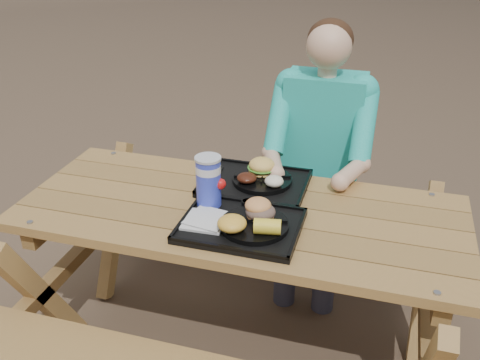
# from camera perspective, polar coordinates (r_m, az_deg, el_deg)

# --- Properties ---
(ground) EXTENTS (60.00, 60.00, 0.00)m
(ground) POSITION_cam_1_polar(r_m,az_deg,el_deg) (2.63, 0.00, -17.29)
(ground) COLOR #999999
(ground) RESTS_ON ground
(picnic_table) EXTENTS (1.80, 1.49, 0.75)m
(picnic_table) POSITION_cam_1_polar(r_m,az_deg,el_deg) (2.38, 0.00, -10.86)
(picnic_table) COLOR #999999
(picnic_table) RESTS_ON ground
(tray_near) EXTENTS (0.45, 0.35, 0.02)m
(tray_near) POSITION_cam_1_polar(r_m,az_deg,el_deg) (2.03, 0.08, -4.97)
(tray_near) COLOR black
(tray_near) RESTS_ON picnic_table
(tray_far) EXTENTS (0.45, 0.35, 0.02)m
(tray_far) POSITION_cam_1_polar(r_m,az_deg,el_deg) (2.33, 1.61, -0.42)
(tray_far) COLOR black
(tray_far) RESTS_ON picnic_table
(plate_near) EXTENTS (0.26, 0.26, 0.02)m
(plate_near) POSITION_cam_1_polar(r_m,az_deg,el_deg) (2.01, 1.55, -4.80)
(plate_near) COLOR black
(plate_near) RESTS_ON tray_near
(plate_far) EXTENTS (0.26, 0.26, 0.02)m
(plate_far) POSITION_cam_1_polar(r_m,az_deg,el_deg) (2.33, 2.39, 0.02)
(plate_far) COLOR black
(plate_far) RESTS_ON tray_far
(napkin_stack) EXTENTS (0.16, 0.16, 0.02)m
(napkin_stack) POSITION_cam_1_polar(r_m,az_deg,el_deg) (2.04, -3.76, -4.29)
(napkin_stack) COLOR silver
(napkin_stack) RESTS_ON tray_near
(soda_cup) EXTENTS (0.10, 0.10, 0.20)m
(soda_cup) POSITION_cam_1_polar(r_m,az_deg,el_deg) (2.11, -3.37, -0.25)
(soda_cup) COLOR #192ABF
(soda_cup) RESTS_ON tray_near
(condiment_bbq) EXTENTS (0.05, 0.05, 0.03)m
(condiment_bbq) POSITION_cam_1_polar(r_m,az_deg,el_deg) (2.13, 0.82, -2.56)
(condiment_bbq) COLOR black
(condiment_bbq) RESTS_ON tray_near
(condiment_mustard) EXTENTS (0.05, 0.05, 0.03)m
(condiment_mustard) POSITION_cam_1_polar(r_m,az_deg,el_deg) (2.12, 2.42, -2.71)
(condiment_mustard) COLOR gold
(condiment_mustard) RESTS_ON tray_near
(sandwich) EXTENTS (0.11, 0.11, 0.11)m
(sandwich) POSITION_cam_1_polar(r_m,az_deg,el_deg) (2.01, 2.22, -2.60)
(sandwich) COLOR #E39350
(sandwich) RESTS_ON plate_near
(mac_cheese) EXTENTS (0.11, 0.11, 0.05)m
(mac_cheese) POSITION_cam_1_polar(r_m,az_deg,el_deg) (1.94, -0.87, -4.65)
(mac_cheese) COLOR yellow
(mac_cheese) RESTS_ON plate_near
(corn_cob) EXTENTS (0.11, 0.11, 0.06)m
(corn_cob) POSITION_cam_1_polar(r_m,az_deg,el_deg) (1.93, 2.94, -4.98)
(corn_cob) COLOR yellow
(corn_cob) RESTS_ON plate_near
(cutlery_far) EXTENTS (0.04, 0.16, 0.01)m
(cutlery_far) POSITION_cam_1_polar(r_m,az_deg,el_deg) (2.39, -2.50, 0.57)
(cutlery_far) COLOR black
(cutlery_far) RESTS_ON tray_far
(burger) EXTENTS (0.12, 0.12, 0.10)m
(burger) POSITION_cam_1_polar(r_m,az_deg,el_deg) (2.34, 2.37, 1.94)
(burger) COLOR #F3BD55
(burger) RESTS_ON plate_far
(baked_beans) EXTENTS (0.08, 0.08, 0.04)m
(baked_beans) POSITION_cam_1_polar(r_m,az_deg,el_deg) (2.28, 0.72, 0.22)
(baked_beans) COLOR #41190D
(baked_beans) RESTS_ON plate_far
(potato_salad) EXTENTS (0.08, 0.08, 0.04)m
(potato_salad) POSITION_cam_1_polar(r_m,az_deg,el_deg) (2.25, 3.65, -0.12)
(potato_salad) COLOR white
(potato_salad) RESTS_ON plate_far
(diner) EXTENTS (0.48, 0.84, 1.28)m
(diner) POSITION_cam_1_polar(r_m,az_deg,el_deg) (2.77, 8.51, 1.17)
(diner) COLOR teal
(diner) RESTS_ON ground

